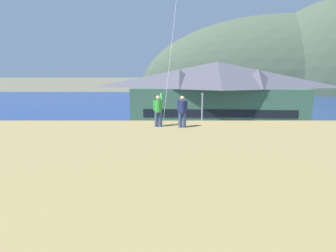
# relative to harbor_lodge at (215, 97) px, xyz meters

# --- Properties ---
(ground_plane) EXTENTS (600.00, 600.00, 0.00)m
(ground_plane) POSITION_rel_harbor_lodge_xyz_m (-6.82, -20.57, -5.95)
(ground_plane) COLOR #66604C
(parking_lot_pad) EXTENTS (40.00, 20.00, 0.10)m
(parking_lot_pad) POSITION_rel_harbor_lodge_xyz_m (-6.82, -15.57, -5.90)
(parking_lot_pad) COLOR gray
(parking_lot_pad) RESTS_ON ground
(bay_water) EXTENTS (360.00, 84.00, 0.03)m
(bay_water) POSITION_rel_harbor_lodge_xyz_m (-6.82, 39.43, -5.94)
(bay_water) COLOR navy
(bay_water) RESTS_ON ground
(far_hill_west_ridge) EXTENTS (138.81, 61.04, 70.50)m
(far_hill_west_ridge) POSITION_rel_harbor_lodge_xyz_m (48.75, 94.02, -5.95)
(far_hill_west_ridge) COLOR #42513D
(far_hill_west_ridge) RESTS_ON ground
(harbor_lodge) EXTENTS (27.15, 10.89, 11.25)m
(harbor_lodge) POSITION_rel_harbor_lodge_xyz_m (0.00, 0.00, 0.00)
(harbor_lodge) COLOR #38604C
(harbor_lodge) RESTS_ON ground
(storage_shed_near_lot) EXTENTS (7.71, 6.19, 5.19)m
(storage_shed_near_lot) POSITION_rel_harbor_lodge_xyz_m (-21.48, -14.86, -3.26)
(storage_shed_near_lot) COLOR beige
(storage_shed_near_lot) RESTS_ON ground
(storage_shed_waterside) EXTENTS (5.59, 4.61, 4.21)m
(storage_shed_waterside) POSITION_rel_harbor_lodge_xyz_m (-8.46, 2.03, -3.77)
(storage_shed_waterside) COLOR beige
(storage_shed_waterside) RESTS_ON ground
(wharf_dock) EXTENTS (3.20, 10.61, 0.70)m
(wharf_dock) POSITION_rel_harbor_lodge_xyz_m (-8.60, 10.61, -5.60)
(wharf_dock) COLOR #70604C
(wharf_dock) RESTS_ON ground
(moored_boat_wharfside) EXTENTS (3.53, 8.68, 2.16)m
(moored_boat_wharfside) POSITION_rel_harbor_lodge_xyz_m (-12.34, 9.44, -5.23)
(moored_boat_wharfside) COLOR #23564C
(moored_boat_wharfside) RESTS_ON ground
(parked_car_front_row_silver) EXTENTS (4.26, 2.17, 1.82)m
(parked_car_front_row_silver) POSITION_rel_harbor_lodge_xyz_m (-11.28, -13.47, -4.89)
(parked_car_front_row_silver) COLOR #9EA3A8
(parked_car_front_row_silver) RESTS_ON parking_lot_pad
(parked_car_front_row_red) EXTENTS (4.23, 2.11, 1.82)m
(parked_car_front_row_red) POSITION_rel_harbor_lodge_xyz_m (6.07, -19.64, -4.89)
(parked_car_front_row_red) COLOR navy
(parked_car_front_row_red) RESTS_ON parking_lot_pad
(parked_car_back_row_right) EXTENTS (4.32, 2.30, 1.82)m
(parked_car_back_row_right) POSITION_rel_harbor_lodge_xyz_m (-6.59, -19.14, -4.89)
(parked_car_back_row_right) COLOR #9EA3A8
(parked_car_back_row_right) RESTS_ON parking_lot_pad
(parked_car_front_row_end) EXTENTS (4.26, 2.17, 1.82)m
(parked_car_front_row_end) POSITION_rel_harbor_lodge_xyz_m (-12.61, -19.95, -4.89)
(parked_car_front_row_end) COLOR #236633
(parked_car_front_row_end) RESTS_ON parking_lot_pad
(parking_light_pole) EXTENTS (0.24, 0.78, 7.30)m
(parking_light_pole) POSITION_rel_harbor_lodge_xyz_m (-3.41, -10.01, -1.66)
(parking_light_pole) COLOR #ADADB2
(parking_light_pole) RESTS_ON parking_lot_pad
(person_kite_flyer) EXTENTS (0.52, 0.68, 1.86)m
(person_kite_flyer) POSITION_rel_harbor_lodge_xyz_m (-7.96, -26.81, 2.04)
(person_kite_flyer) COLOR #384770
(person_kite_flyer) RESTS_ON grassy_hill_foreground
(person_companion) EXTENTS (0.55, 0.40, 1.74)m
(person_companion) POSITION_rel_harbor_lodge_xyz_m (-6.63, -27.04, 2.02)
(person_companion) COLOR #384770
(person_companion) RESTS_ON grassy_hill_foreground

